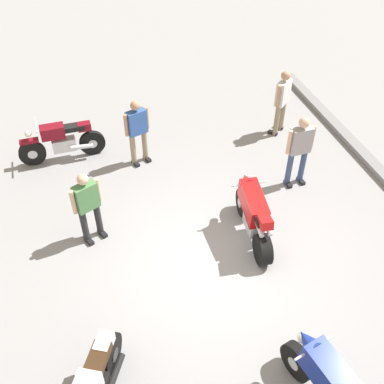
{
  "coord_description": "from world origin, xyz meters",
  "views": [
    {
      "loc": [
        5.24,
        -1.75,
        6.4
      ],
      "look_at": [
        -1.23,
        -0.13,
        0.75
      ],
      "focal_mm": 40.55,
      "sensor_mm": 36.0,
      "label": 1
    }
  ],
  "objects": [
    {
      "name": "person_in_gray_shirt",
      "position": [
        -1.85,
        2.47,
        1.0
      ],
      "size": [
        0.34,
        0.67,
        1.74
      ],
      "rotation": [
        0.0,
        0.0,
        0.09
      ],
      "color": "#384772",
      "rests_on": "ground"
    },
    {
      "name": "person_in_green_shirt",
      "position": [
        -1.21,
        -2.19,
        0.9
      ],
      "size": [
        0.46,
        0.6,
        1.6
      ],
      "rotation": [
        0.0,
        0.0,
        0.47
      ],
      "color": "#262628",
      "rests_on": "ground"
    },
    {
      "name": "motorcycle_red_sportbike",
      "position": [
        -0.48,
        0.92,
        0.59
      ],
      "size": [
        1.96,
        0.7,
        1.14
      ],
      "rotation": [
        0.0,
        0.0,
        3.08
      ],
      "color": "black",
      "rests_on": "ground"
    },
    {
      "name": "motorcycle_maroon_cruiser",
      "position": [
        -4.13,
        -2.68,
        0.52
      ],
      "size": [
        0.7,
        2.09,
        1.09
      ],
      "rotation": [
        0.0,
        0.0,
        4.79
      ],
      "color": "black",
      "rests_on": "ground"
    },
    {
      "name": "person_in_white_shirt",
      "position": [
        -3.99,
        2.97,
        1.02
      ],
      "size": [
        0.55,
        0.57,
        1.76
      ],
      "rotation": [
        0.0,
        0.0,
        3.87
      ],
      "color": "gray",
      "rests_on": "ground"
    },
    {
      "name": "person_in_blue_shirt",
      "position": [
        -3.55,
        -0.88,
        0.95
      ],
      "size": [
        0.44,
        0.63,
        1.67
      ],
      "rotation": [
        0.0,
        0.0,
        0.38
      ],
      "color": "gray",
      "rests_on": "ground"
    },
    {
      "name": "ground_plane",
      "position": [
        0.0,
        0.0,
        0.0
      ],
      "size": [
        40.0,
        40.0,
        0.0
      ],
      "primitive_type": "plane",
      "color": "gray"
    }
  ]
}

